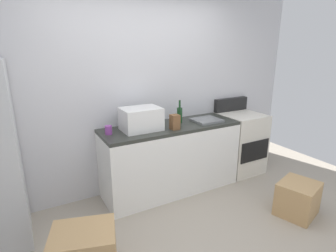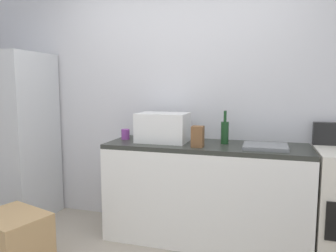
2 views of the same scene
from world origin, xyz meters
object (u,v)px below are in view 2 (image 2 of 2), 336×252
Objects in this scene: coffee_mug at (125,134)px; wine_bottle at (225,132)px; microwave at (163,127)px; cardboard_box_medium at (13,241)px; knife_block at (198,137)px; refrigerator at (15,137)px.

wine_bottle is at bearing 1.47° from coffee_mug.
microwave is 4.60× the size of coffee_mug.
coffee_mug reaches higher than cardboard_box_medium.
coffee_mug is 0.79m from knife_block.
wine_bottle is 1.67× the size of knife_block.
coffee_mug is at bearing -178.53° from wine_bottle.
cardboard_box_medium is (-1.30, -0.75, -0.77)m from knife_block.
refrigerator is 1.65m from microwave.
wine_bottle is 3.00× the size of coffee_mug.
wine_bottle reaches higher than knife_block.
coffee_mug is at bearing 176.66° from microwave.
wine_bottle is 0.30m from knife_block.
knife_block reaches higher than cardboard_box_medium.
cardboard_box_medium is at bearing -135.34° from microwave.
microwave is 0.40m from coffee_mug.
microwave is at bearing 154.42° from knife_block.
wine_bottle is (2.21, 0.11, 0.13)m from refrigerator.
knife_block is at bearing -3.26° from refrigerator.
cardboard_box_medium is at bearing -119.67° from coffee_mug.
microwave is at bearing 2.12° from refrigerator.
coffee_mug is at bearing 60.33° from cardboard_box_medium.
knife_block is (-0.20, -0.22, -0.02)m from wine_bottle.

